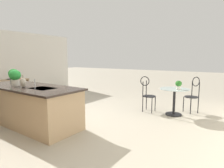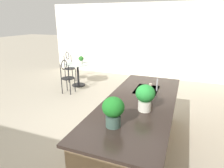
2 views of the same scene
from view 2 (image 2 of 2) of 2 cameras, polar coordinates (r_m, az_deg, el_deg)
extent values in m
plane|color=#B2A893|center=(4.01, -3.77, -13.70)|extent=(40.00, 40.00, 0.00)
cube|color=silver|center=(7.51, 9.99, 12.29)|extent=(0.12, 7.80, 2.70)
cube|color=tan|center=(3.30, 7.68, -12.58)|extent=(2.70, 0.96, 0.88)
cube|color=#2D231E|center=(3.09, 8.04, -5.25)|extent=(2.80, 1.06, 0.04)
cube|color=#B2B5BA|center=(3.59, 10.08, -1.83)|extent=(0.56, 0.40, 0.03)
cylinder|color=black|center=(6.67, -9.74, -0.26)|extent=(0.44, 0.44, 0.03)
cylinder|color=black|center=(6.56, -9.91, 2.74)|extent=(0.07, 0.07, 0.69)
cylinder|color=#B2C6C1|center=(6.48, -10.08, 5.76)|extent=(0.80, 0.80, 0.01)
cylinder|color=black|center=(7.08, -10.57, 2.58)|extent=(0.03, 0.03, 0.45)
cylinder|color=black|center=(6.97, -12.64, 2.19)|extent=(0.03, 0.03, 0.45)
cylinder|color=black|center=(7.32, -11.52, 3.06)|extent=(0.03, 0.03, 0.45)
cylinder|color=black|center=(7.22, -13.54, 2.69)|extent=(0.03, 0.03, 0.45)
cylinder|color=black|center=(7.08, -12.20, 4.46)|extent=(0.53, 0.53, 0.02)
cylinder|color=black|center=(7.22, -11.86, 6.50)|extent=(0.03, 0.03, 0.45)
cylinder|color=black|center=(7.12, -13.77, 6.20)|extent=(0.03, 0.03, 0.45)
torus|color=black|center=(7.13, -12.93, 8.12)|extent=(0.18, 0.25, 0.28)
cylinder|color=black|center=(6.18, -13.07, 0.07)|extent=(0.02, 0.02, 0.45)
cylinder|color=black|center=(6.05, -10.81, -0.20)|extent=(0.02, 0.02, 0.45)
cylinder|color=black|center=(5.96, -14.46, -0.74)|extent=(0.02, 0.02, 0.45)
cylinder|color=black|center=(5.82, -12.14, -1.04)|extent=(0.02, 0.02, 0.45)
cylinder|color=black|center=(5.93, -12.78, 1.67)|extent=(0.39, 0.39, 0.02)
cylinder|color=black|center=(5.82, -14.78, 3.40)|extent=(0.02, 0.02, 0.45)
cylinder|color=black|center=(5.68, -12.58, 3.21)|extent=(0.02, 0.02, 0.45)
torus|color=black|center=(5.70, -13.87, 5.49)|extent=(0.28, 0.04, 0.28)
cylinder|color=#B2B5BA|center=(3.52, 13.06, -0.27)|extent=(0.02, 0.02, 0.22)
cylinder|color=beige|center=(6.53, -9.00, 6.40)|extent=(0.12, 0.12, 0.09)
ellipsoid|color=#2B7227|center=(6.50, -9.05, 7.39)|extent=(0.17, 0.17, 0.15)
cylinder|color=beige|center=(2.76, 9.54, -6.25)|extent=(0.18, 0.18, 0.15)
ellipsoid|color=green|center=(2.68, 9.75, -2.72)|extent=(0.27, 0.27, 0.24)
cylinder|color=#385147|center=(2.34, 0.36, -10.70)|extent=(0.18, 0.18, 0.14)
ellipsoid|color=#1D7624|center=(2.26, 0.37, -6.74)|extent=(0.26, 0.26, 0.24)
ellipsoid|color=#BCB29E|center=(3.06, 11.02, -3.13)|extent=(0.13, 0.13, 0.21)
cylinder|color=#BCB29E|center=(3.01, 11.19, -0.58)|extent=(0.04, 0.04, 0.08)
camera|label=1|loc=(7.12, 36.67, 10.44)|focal=29.88mm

